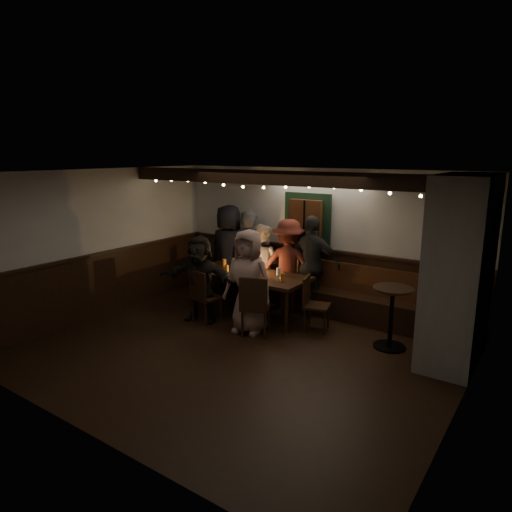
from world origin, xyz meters
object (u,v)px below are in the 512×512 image
Objects in this scene: chair_near_left at (202,293)px; chair_near_right at (255,303)px; dining_table at (249,277)px; high_top at (392,310)px; person_g at (248,281)px; person_a at (229,251)px; person_c at (262,265)px; chair_end at (312,300)px; person_b at (249,256)px; person_f at (200,279)px; person_d at (288,265)px; person_e at (312,265)px.

chair_near_right is (1.08, 0.01, 0.03)m from chair_near_left.
dining_table is 2.30× the size of high_top.
high_top is at bearing 9.10° from person_g.
person_g reaches higher than chair_near_left.
person_c is (0.88, -0.11, -0.15)m from person_a.
high_top is (3.00, 0.81, 0.07)m from chair_near_left.
person_b reaches higher than chair_end.
person_a is 1.03× the size of person_b.
chair_near_right is 1.19m from person_f.
person_f is 0.89× the size of person_g.
high_top is 0.60× the size of person_c.
chair_near_right is at bearing 0.63° from chair_near_left.
chair_near_left is 0.54× the size of person_d.
person_b reaches higher than chair_near_right.
person_e reaches higher than chair_near_right.
high_top is 3.19m from person_f.
chair_near_left is (-0.43, -0.78, -0.19)m from dining_table.
chair_near_left is 1.03× the size of chair_end.
person_d reaches higher than person_g.
dining_table is at bearing 40.43° from person_f.
person_b is 0.90m from person_d.
high_top is 0.55× the size of person_g.
person_c is 1.03× the size of person_f.
chair_near_right is 1.10× the size of chair_end.
person_b is 1.31m from person_e.
person_g is (0.91, -1.32, -0.05)m from person_b.
high_top is 3.69m from person_a.
chair_end is 0.95× the size of high_top.
chair_near_right is at bearing -15.84° from person_f.
chair_near_left is at bearing 104.55° from person_a.
person_d is at bearing 41.08° from person_f.
chair_near_right reaches higher than chair_near_left.
person_b is (-1.11, 1.42, 0.34)m from chair_near_right.
person_f is at bearing -166.18° from high_top.
person_a is at bearing -4.91° from person_c.
person_e is (0.41, 0.13, 0.04)m from person_d.
person_e is at bearing -170.04° from person_c.
person_c is 0.92× the size of person_d.
person_e reaches higher than chair_near_left.
person_b is (-1.72, 0.64, 0.40)m from chair_end.
person_a reaches higher than person_f.
person_a is 0.58m from person_b.
person_e is (1.88, 0.02, -0.04)m from person_a.
person_c is at bearing 178.66° from person_b.
dining_table is 0.91m from chair_near_left.
person_d is (-0.82, 0.62, 0.35)m from chair_end.
chair_near_right is at bearing -157.44° from high_top.
chair_end is at bearing 163.85° from person_b.
person_d is (0.43, 0.63, 0.14)m from dining_table.
person_a is 1.56m from person_f.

